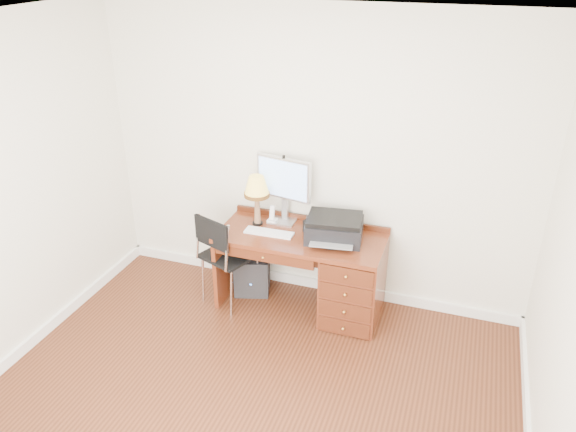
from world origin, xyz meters
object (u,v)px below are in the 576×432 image
at_px(chair, 226,251).
at_px(equipment_box, 252,273).
at_px(phone, 272,218).
at_px(leg_lamp, 257,189).
at_px(monitor, 283,182).
at_px(desk, 335,274).
at_px(printer, 334,228).

xyz_separation_m(chair, equipment_box, (0.13, 0.29, -0.37)).
bearing_deg(phone, leg_lamp, -149.55).
height_order(monitor, phone, monitor).
xyz_separation_m(monitor, leg_lamp, (-0.20, -0.14, -0.04)).
relative_size(desk, equipment_box, 3.89).
bearing_deg(leg_lamp, desk, -6.22).
bearing_deg(printer, desk, -59.79).
bearing_deg(chair, desk, 31.27).
bearing_deg(monitor, phone, -126.55).
height_order(chair, equipment_box, chair).
bearing_deg(leg_lamp, chair, -126.97).
bearing_deg(monitor, printer, -7.98).
height_order(printer, phone, printer).
height_order(desk, monitor, monitor).
distance_m(phone, equipment_box, 0.64).
relative_size(phone, equipment_box, 0.45).
distance_m(chair, equipment_box, 0.49).
height_order(leg_lamp, equipment_box, leg_lamp).
xyz_separation_m(phone, chair, (-0.33, -0.34, -0.23)).
height_order(monitor, equipment_box, monitor).
height_order(monitor, chair, monitor).
relative_size(leg_lamp, equipment_box, 1.24).
height_order(phone, equipment_box, phone).
height_order(phone, chair, chair).
bearing_deg(leg_lamp, phone, 29.57).
distance_m(desk, printer, 0.45).
bearing_deg(desk, printer, 128.23).
relative_size(monitor, leg_lamp, 1.31).
xyz_separation_m(desk, chair, (-0.98, -0.19, 0.15)).
bearing_deg(monitor, equipment_box, -143.64).
relative_size(printer, phone, 3.10).
bearing_deg(printer, leg_lamp, 168.39).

